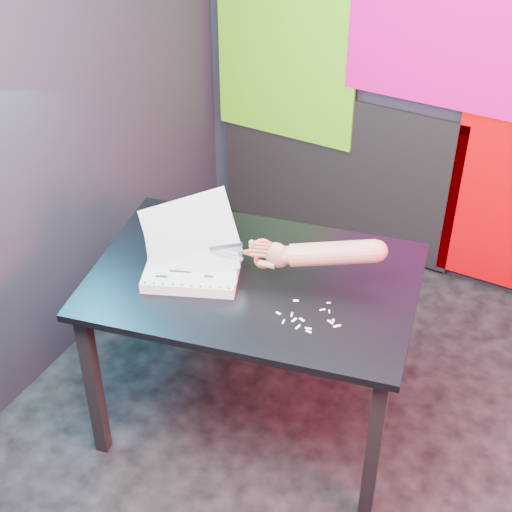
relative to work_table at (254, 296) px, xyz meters
The scene contains 7 objects.
room 0.88m from the work_table, 15.55° to the right, with size 3.01×3.01×2.71m.
backdrop 1.47m from the work_table, 65.72° to the left, with size 2.88×0.05×2.08m.
work_table is the anchor object (origin of this frame).
printout_stack 0.26m from the work_table, 156.60° to the right, with size 0.43×0.36×0.33m.
scissors 0.22m from the work_table, 25.78° to the right, with size 0.22×0.08×0.13m.
hand_forearm 0.35m from the work_table, 14.16° to the left, with size 0.46×0.19×0.15m.
paper_clippings 0.31m from the work_table, 22.67° to the right, with size 0.23×0.19×0.00m.
Camera 1 is at (0.54, -1.86, 2.55)m, focal length 55.00 mm.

